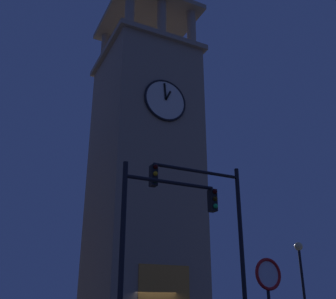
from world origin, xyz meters
TOP-DOWN VIEW (x-y plane):
  - clocktower at (-0.53, -3.38)m, footprint 6.96×7.62m
  - traffic_signal_mid at (2.05, 9.65)m, footprint 3.72×0.41m
  - traffic_signal_far at (4.83, 10.57)m, footprint 3.33×0.41m
  - street_lamp at (-6.04, 5.23)m, footprint 0.44×0.44m
  - no_horn_sign at (3.09, 13.50)m, footprint 0.78×0.14m

SIDE VIEW (x-z plane):
  - no_horn_sign at x=3.09m, z-range 0.81..3.68m
  - street_lamp at x=-6.04m, z-range 1.00..5.97m
  - traffic_signal_far at x=4.83m, z-range 0.94..6.87m
  - traffic_signal_mid at x=2.05m, z-range 1.10..7.82m
  - clocktower at x=-0.53m, z-range -2.54..23.67m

